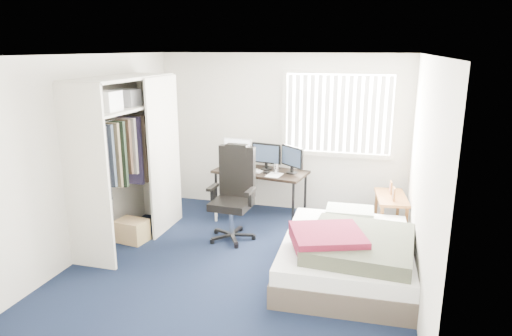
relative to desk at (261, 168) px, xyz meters
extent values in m
plane|color=black|center=(0.23, -1.75, -0.74)|extent=(4.20, 4.20, 0.00)
plane|color=silver|center=(0.23, 0.35, 0.51)|extent=(4.00, 0.00, 4.00)
plane|color=silver|center=(0.23, -3.85, 0.51)|extent=(4.00, 0.00, 4.00)
plane|color=silver|center=(-1.77, -1.75, 0.51)|extent=(0.00, 4.20, 4.20)
plane|color=silver|center=(2.23, -1.75, 0.51)|extent=(0.00, 4.20, 4.20)
plane|color=white|center=(0.23, -1.75, 1.76)|extent=(4.20, 4.20, 0.00)
cube|color=white|center=(1.13, 0.33, 0.86)|extent=(1.60, 0.02, 1.20)
cube|color=beige|center=(1.13, 0.30, 1.49)|extent=(1.72, 0.06, 0.06)
cube|color=beige|center=(1.13, 0.30, 0.23)|extent=(1.72, 0.06, 0.06)
cube|color=white|center=(1.13, 0.27, 0.86)|extent=(1.60, 0.04, 1.16)
cube|color=beige|center=(-1.47, -2.35, 0.36)|extent=(0.60, 0.04, 2.20)
cube|color=beige|center=(-1.47, -0.55, 0.36)|extent=(0.60, 0.04, 2.20)
cube|color=beige|center=(-1.47, -1.45, 1.46)|extent=(0.60, 1.80, 0.04)
cube|color=beige|center=(-1.47, -1.45, 1.08)|extent=(0.56, 1.74, 0.03)
cylinder|color=silver|center=(-1.47, -1.45, 0.96)|extent=(0.03, 1.72, 0.03)
cube|color=#26262B|center=(-1.47, -1.55, 0.51)|extent=(0.38, 1.10, 0.90)
cube|color=beige|center=(-1.15, -1.00, 0.36)|extent=(0.03, 0.90, 2.20)
cube|color=white|center=(-1.47, -1.90, 1.21)|extent=(0.38, 0.30, 0.24)
cube|color=gray|center=(-1.47, -1.40, 1.20)|extent=(0.34, 0.28, 0.22)
cube|color=black|center=(-0.01, -0.02, -0.06)|extent=(1.52, 0.89, 0.04)
cylinder|color=black|center=(-0.70, -0.19, -0.41)|extent=(0.04, 0.04, 0.67)
cylinder|color=black|center=(-0.61, 0.35, -0.41)|extent=(0.04, 0.04, 0.67)
cylinder|color=black|center=(0.59, -0.40, -0.41)|extent=(0.04, 0.04, 0.67)
cylinder|color=black|center=(0.68, 0.14, -0.41)|extent=(0.04, 0.04, 0.67)
cube|color=white|center=(-0.44, 0.16, 0.24)|extent=(0.50, 0.11, 0.36)
cube|color=white|center=(-0.44, 0.16, 0.24)|extent=(0.44, 0.08, 0.31)
cube|color=black|center=(0.06, 0.08, 0.22)|extent=(0.48, 0.11, 0.32)
cube|color=#1E2838|center=(0.06, 0.08, 0.22)|extent=(0.43, 0.08, 0.27)
cube|color=black|center=(0.49, -0.03, 0.22)|extent=(0.48, 0.11, 0.32)
cube|color=#1E2838|center=(0.49, -0.03, 0.22)|extent=(0.43, 0.08, 0.27)
cube|color=white|center=(-0.16, -0.10, -0.03)|extent=(0.42, 0.20, 0.02)
cube|color=black|center=(0.12, -0.14, -0.02)|extent=(0.08, 0.11, 0.02)
cylinder|color=silver|center=(0.27, -0.12, 0.04)|extent=(0.08, 0.08, 0.16)
cube|color=white|center=(-0.01, -0.02, -0.03)|extent=(0.34, 0.33, 0.00)
cube|color=black|center=(-0.13, -1.12, -0.68)|extent=(0.64, 0.64, 0.12)
cylinder|color=silver|center=(-0.13, -1.12, -0.47)|extent=(0.06, 0.06, 0.41)
cube|color=black|center=(-0.13, -1.12, -0.23)|extent=(0.54, 0.54, 0.10)
cube|color=black|center=(-0.11, -0.88, 0.17)|extent=(0.51, 0.13, 0.71)
cube|color=black|center=(-0.11, -0.88, 0.48)|extent=(0.31, 0.14, 0.16)
cube|color=black|center=(-0.40, -1.10, -0.02)|extent=(0.09, 0.29, 0.04)
cube|color=black|center=(0.15, -1.13, -0.02)|extent=(0.09, 0.29, 0.04)
cube|color=white|center=(-0.49, -0.42, -0.49)|extent=(0.40, 0.36, 0.03)
cylinder|color=white|center=(-0.57, -0.55, -0.62)|extent=(0.04, 0.04, 0.24)
cylinder|color=white|center=(-0.63, -0.38, -0.62)|extent=(0.04, 0.04, 0.24)
cylinder|color=white|center=(-0.34, -0.47, -0.62)|extent=(0.04, 0.04, 0.24)
cylinder|color=white|center=(-0.40, -0.30, -0.62)|extent=(0.04, 0.04, 0.24)
cube|color=brown|center=(1.98, -0.30, -0.21)|extent=(0.49, 0.84, 0.04)
cube|color=brown|center=(1.86, -0.67, -0.49)|extent=(0.04, 0.04, 0.51)
cube|color=brown|center=(1.78, 0.04, -0.49)|extent=(0.04, 0.04, 0.51)
cube|color=brown|center=(2.18, -0.63, -0.49)|extent=(0.04, 0.04, 0.51)
cube|color=brown|center=(2.10, 0.08, -0.49)|extent=(0.04, 0.04, 0.51)
cube|color=brown|center=(2.00, -0.47, -0.10)|extent=(0.04, 0.14, 0.18)
cube|color=brown|center=(1.97, -0.18, -0.10)|extent=(0.04, 0.14, 0.18)
cube|color=#463B32|center=(1.48, -1.70, -0.61)|extent=(1.54, 2.01, 0.25)
cube|color=white|center=(1.48, -1.70, -0.41)|extent=(1.50, 1.97, 0.18)
cube|color=#A8B1A3|center=(1.46, -1.00, -0.25)|extent=(0.61, 0.42, 0.14)
cube|color=#3E4131|center=(1.64, -1.95, -0.25)|extent=(1.18, 1.29, 0.18)
cube|color=#5D0F1E|center=(1.29, -2.06, -0.17)|extent=(0.94, 0.91, 0.16)
cube|color=tan|center=(-1.42, -1.55, -0.59)|extent=(0.44, 0.36, 0.30)
camera|label=1|loc=(1.78, -6.69, 1.83)|focal=32.00mm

